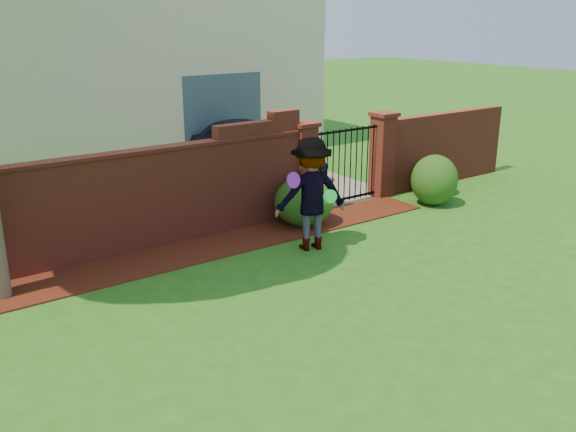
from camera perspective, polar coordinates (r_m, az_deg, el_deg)
ground at (r=8.56m, az=4.98°, el=-9.22°), size 80.00×80.00×0.01m
mulch_bed at (r=10.66m, az=-10.85°, el=-3.75°), size 11.10×1.08×0.03m
brick_wall at (r=10.59m, az=-17.86°, el=0.77°), size 8.70×0.31×2.16m
brick_wall_return at (r=15.48m, az=13.93°, el=6.03°), size 4.00×0.25×1.70m
pillar_left at (r=12.59m, az=1.43°, el=4.41°), size 0.50×0.50×1.88m
pillar_right at (r=14.01m, az=8.62°, el=5.59°), size 0.50×0.50×1.88m
iron_gate at (r=13.29m, az=5.20°, el=4.61°), size 1.78×0.03×1.60m
driveway at (r=16.62m, az=-4.00°, el=4.32°), size 3.20×8.00×0.01m
house at (r=18.72m, az=-17.78°, el=14.84°), size 12.40×6.40×6.30m
car at (r=15.74m, az=-2.52°, el=6.21°), size 2.25×4.36×1.42m
shrub_left at (r=12.00m, az=1.45°, el=1.32°), size 1.15×1.15×0.94m
shrub_middle at (r=13.65m, az=13.22°, el=3.22°), size 0.99×0.99×1.09m
shrub_right at (r=14.57m, az=13.22°, el=3.55°), size 0.90×0.90×0.80m
man at (r=10.62m, az=2.15°, el=1.95°), size 1.42×1.08×1.95m
frisbee_purple at (r=10.19m, az=0.50°, el=3.29°), size 0.27×0.09×0.27m
frisbee_green at (r=10.52m, az=3.86°, el=1.80°), size 0.22×0.18×0.24m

